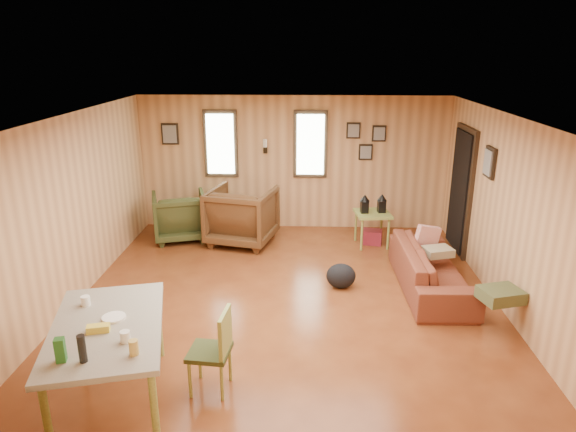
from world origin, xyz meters
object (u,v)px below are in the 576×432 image
at_px(recliner_brown, 242,213).
at_px(recliner_green, 180,214).
at_px(side_table, 373,211).
at_px(sofa, 432,261).
at_px(dining_table, 107,333).
at_px(end_table, 210,213).

xyz_separation_m(recliner_brown, recliner_green, (-1.10, 0.16, -0.08)).
relative_size(recliner_green, side_table, 1.01).
relative_size(sofa, recliner_green, 2.28).
distance_m(recliner_green, side_table, 3.30).
xyz_separation_m(recliner_green, dining_table, (0.41, -4.37, 0.29)).
bearing_deg(recliner_green, dining_table, 78.84).
bearing_deg(recliner_green, sofa, 138.52).
bearing_deg(recliner_brown, dining_table, 94.41).
bearing_deg(recliner_brown, sofa, 163.10).
height_order(recliner_brown, side_table, recliner_brown).
distance_m(sofa, side_table, 1.75).
xyz_separation_m(recliner_green, side_table, (3.29, -0.19, 0.15)).
bearing_deg(dining_table, end_table, 75.13).
bearing_deg(end_table, sofa, -32.01).
height_order(side_table, dining_table, dining_table).
distance_m(end_table, dining_table, 4.72).
bearing_deg(dining_table, recliner_brown, 66.40).
distance_m(sofa, dining_table, 4.34).
bearing_deg(dining_table, side_table, 41.18).
relative_size(recliner_brown, side_table, 1.19).
relative_size(recliner_green, dining_table, 0.50).
relative_size(sofa, side_table, 2.32).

